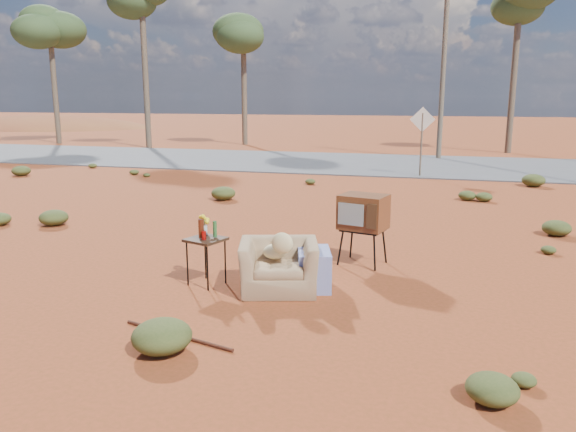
# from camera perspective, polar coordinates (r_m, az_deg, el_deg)

# --- Properties ---
(ground) EXTENTS (140.00, 140.00, 0.00)m
(ground) POSITION_cam_1_polar(r_m,az_deg,el_deg) (7.06, -3.60, -8.76)
(ground) COLOR #963A1E
(ground) RESTS_ON ground
(highway) EXTENTS (140.00, 7.00, 0.04)m
(highway) POSITION_cam_1_polar(r_m,az_deg,el_deg) (21.49, 9.57, 5.25)
(highway) COLOR #565659
(highway) RESTS_ON ground
(dirt_mound) EXTENTS (26.00, 18.00, 2.00)m
(dirt_mound) POSITION_cam_1_polar(r_m,az_deg,el_deg) (51.58, -23.43, 8.29)
(dirt_mound) COLOR brown
(dirt_mound) RESTS_ON ground
(armchair) EXTENTS (1.29, 1.05, 0.88)m
(armchair) POSITION_cam_1_polar(r_m,az_deg,el_deg) (7.38, -0.26, -4.44)
(armchair) COLOR #947451
(armchair) RESTS_ON ground
(tv_unit) EXTENTS (0.77, 0.68, 1.07)m
(tv_unit) POSITION_cam_1_polar(r_m,az_deg,el_deg) (8.48, 7.66, 0.30)
(tv_unit) COLOR black
(tv_unit) RESTS_ON ground
(side_table) EXTENTS (0.57, 0.57, 0.92)m
(side_table) POSITION_cam_1_polar(r_m,az_deg,el_deg) (7.63, -8.40, -2.01)
(side_table) COLOR #342112
(side_table) RESTS_ON ground
(rusty_bar) EXTENTS (1.41, 0.41, 0.04)m
(rusty_bar) POSITION_cam_1_polar(r_m,az_deg,el_deg) (6.21, -11.15, -11.80)
(rusty_bar) COLOR #4D1F14
(rusty_bar) RESTS_ON ground
(road_sign) EXTENTS (0.78, 0.06, 2.19)m
(road_sign) POSITION_cam_1_polar(r_m,az_deg,el_deg) (18.27, 13.46, 8.58)
(road_sign) COLOR brown
(road_sign) RESTS_ON ground
(eucalyptus_far_left) EXTENTS (3.20, 3.20, 7.10)m
(eucalyptus_far_left) POSITION_cam_1_polar(r_m,az_deg,el_deg) (33.27, -23.06, 17.06)
(eucalyptus_far_left) COLOR brown
(eucalyptus_far_left) RESTS_ON ground
(eucalyptus_left) EXTENTS (3.20, 3.20, 8.10)m
(eucalyptus_left) POSITION_cam_1_polar(r_m,az_deg,el_deg) (29.28, -14.65, 20.35)
(eucalyptus_left) COLOR brown
(eucalyptus_left) RESTS_ON ground
(eucalyptus_near_left) EXTENTS (3.20, 3.20, 6.60)m
(eucalyptus_near_left) POSITION_cam_1_polar(r_m,az_deg,el_deg) (30.15, -4.56, 17.62)
(eucalyptus_near_left) COLOR brown
(eucalyptus_near_left) RESTS_ON ground
(eucalyptus_center) EXTENTS (3.20, 3.20, 7.60)m
(eucalyptus_center) POSITION_cam_1_polar(r_m,az_deg,el_deg) (27.66, 22.48, 19.34)
(eucalyptus_center) COLOR brown
(eucalyptus_center) RESTS_ON ground
(utility_pole_center) EXTENTS (1.40, 0.20, 8.00)m
(utility_pole_center) POSITION_cam_1_polar(r_m,az_deg,el_deg) (23.79, 15.58, 15.59)
(utility_pole_center) COLOR brown
(utility_pole_center) RESTS_ON ground
(scrub_patch) EXTENTS (17.49, 8.07, 0.33)m
(scrub_patch) POSITION_cam_1_polar(r_m,az_deg,el_deg) (11.31, -0.30, -0.03)
(scrub_patch) COLOR #444A20
(scrub_patch) RESTS_ON ground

